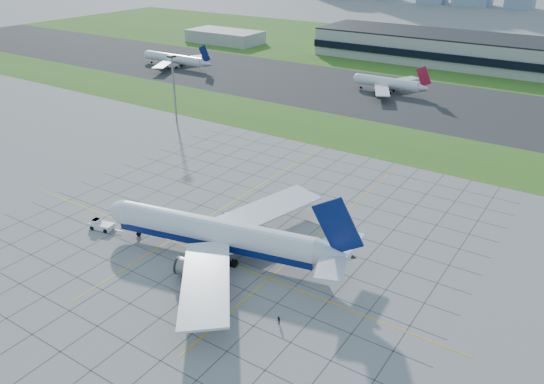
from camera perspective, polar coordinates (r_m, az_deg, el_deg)
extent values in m
plane|color=gray|center=(123.18, -6.82, -6.13)|extent=(1400.00, 1400.00, 0.00)
cube|color=#3A6B1E|center=(193.37, 10.55, 5.77)|extent=(700.00, 35.00, 0.04)
cube|color=#383838|center=(242.78, 15.90, 9.34)|extent=(700.00, 75.00, 0.04)
cube|color=#3A6B1E|center=(346.70, 22.00, 13.21)|extent=(700.00, 145.00, 0.04)
cube|color=#474744|center=(160.68, -17.76, 0.72)|extent=(0.18, 130.00, 0.02)
cube|color=#474744|center=(154.93, -15.86, 0.03)|extent=(0.18, 130.00, 0.02)
cube|color=#474744|center=(149.38, -13.82, -0.70)|extent=(0.18, 130.00, 0.02)
cube|color=#474744|center=(144.06, -11.62, -1.49)|extent=(0.18, 130.00, 0.02)
cube|color=#474744|center=(139.00, -9.26, -2.34)|extent=(0.18, 130.00, 0.02)
cube|color=#474744|center=(134.23, -6.72, -3.25)|extent=(0.18, 130.00, 0.02)
cube|color=#474744|center=(129.77, -3.99, -4.21)|extent=(0.18, 130.00, 0.02)
cube|color=#474744|center=(125.67, -1.08, -5.23)|extent=(0.18, 130.00, 0.02)
cube|color=#474744|center=(121.95, 2.04, -6.29)|extent=(0.18, 130.00, 0.02)
cube|color=#474744|center=(118.66, 5.36, -7.41)|extent=(0.18, 130.00, 0.02)
cube|color=#474744|center=(115.83, 8.86, -8.55)|extent=(0.18, 130.00, 0.02)
cube|color=#474744|center=(113.49, 12.55, -9.71)|extent=(0.18, 130.00, 0.02)
cube|color=#474744|center=(111.67, 16.41, -10.87)|extent=(0.18, 130.00, 0.02)
cube|color=#474744|center=(102.45, -21.82, -15.65)|extent=(110.00, 0.18, 0.02)
cube|color=#474744|center=(105.71, -18.28, -13.53)|extent=(110.00, 0.18, 0.02)
cube|color=#474744|center=(109.47, -15.03, -11.51)|extent=(110.00, 0.18, 0.02)
cube|color=#474744|center=(113.66, -12.05, -9.59)|extent=(110.00, 0.18, 0.02)
cube|color=#474744|center=(118.24, -9.32, -7.80)|extent=(110.00, 0.18, 0.02)
cube|color=#474744|center=(123.17, -6.82, -6.13)|extent=(110.00, 0.18, 0.02)
cube|color=#474744|center=(128.42, -4.53, -4.58)|extent=(110.00, 0.18, 0.02)
cube|color=#474744|center=(133.93, -2.44, -3.15)|extent=(110.00, 0.18, 0.02)
cube|color=#474744|center=(139.69, -0.52, -1.83)|extent=(110.00, 0.18, 0.02)
cube|color=#474744|center=(145.66, 1.24, -0.61)|extent=(110.00, 0.18, 0.02)
cube|color=#474744|center=(151.81, 2.86, 0.51)|extent=(110.00, 0.18, 0.02)
cube|color=#474744|center=(158.13, 4.35, 1.54)|extent=(110.00, 0.18, 0.02)
cube|color=#474744|center=(164.60, 5.73, 2.48)|extent=(110.00, 0.18, 0.02)
cube|color=#474744|center=(171.20, 7.01, 3.36)|extent=(110.00, 0.18, 0.02)
cube|color=yellow|center=(121.91, -7.42, -6.53)|extent=(120.00, 0.25, 0.03)
cube|color=yellow|center=(142.12, -4.77, -1.41)|extent=(0.25, 100.00, 0.03)
cube|color=yellow|center=(128.57, 5.15, -4.56)|extent=(0.25, 100.00, 0.03)
cube|color=#B7B7B2|center=(373.58, -5.08, 16.32)|extent=(50.00, 25.00, 8.00)
cylinder|color=gray|center=(206.80, -10.47, 10.72)|extent=(0.70, 0.70, 25.00)
cube|color=black|center=(203.97, -10.76, 14.16)|extent=(2.50, 2.50, 0.80)
cylinder|color=white|center=(118.54, -6.08, -4.25)|extent=(47.13, 15.71, 6.11)
cube|color=navy|center=(119.51, -6.04, -5.05)|extent=(47.04, 15.32, 1.63)
ellipsoid|color=white|center=(130.02, -15.31, -2.22)|extent=(10.84, 8.01, 6.11)
cube|color=black|center=(131.06, -16.13, -1.84)|extent=(2.87, 3.66, 0.61)
cone|color=white|center=(109.94, 6.62, -6.70)|extent=(9.18, 7.37, 5.81)
cube|color=navy|center=(106.35, 7.07, -3.65)|extent=(10.98, 2.81, 13.01)
cube|color=white|center=(129.68, -0.37, -1.81)|extent=(15.82, 29.91, 0.99)
cube|color=white|center=(104.55, -7.15, -9.51)|extent=(24.80, 28.14, 0.99)
cylinder|color=slate|center=(128.33, -3.84, -3.22)|extent=(7.28, 5.16, 3.87)
cylinder|color=slate|center=(112.26, -8.51, -8.12)|extent=(7.28, 5.16, 3.87)
cylinder|color=gray|center=(130.68, -14.19, -4.12)|extent=(0.44, 0.44, 2.65)
cylinder|color=black|center=(131.06, -14.15, -4.41)|extent=(1.20, 0.73, 1.12)
cylinder|color=black|center=(121.64, -3.12, -6.05)|extent=(1.55, 1.47, 1.32)
cylinder|color=black|center=(116.70, -4.45, -7.61)|extent=(1.55, 1.47, 1.32)
cube|color=white|center=(136.45, -17.82, -3.48)|extent=(6.32, 3.90, 1.37)
cube|color=white|center=(136.93, -18.39, -3.00)|extent=(2.17, 2.47, 1.08)
cube|color=black|center=(136.84, -18.40, -2.93)|extent=(1.94, 2.24, 0.69)
cube|color=gray|center=(134.15, -16.39, -3.95)|extent=(2.91, 0.78, 0.18)
cylinder|color=black|center=(138.61, -18.12, -3.22)|extent=(1.16, 0.70, 1.08)
cylinder|color=black|center=(136.95, -18.77, -3.69)|extent=(1.16, 0.70, 1.08)
cylinder|color=black|center=(136.32, -16.83, -3.53)|extent=(1.16, 0.70, 1.08)
cylinder|color=black|center=(134.63, -17.48, -4.02)|extent=(1.16, 0.70, 1.08)
imported|color=black|center=(139.65, -15.81, -2.52)|extent=(0.56, 0.70, 1.66)
imported|color=black|center=(100.52, 0.70, -13.67)|extent=(1.07, 1.04, 1.74)
cylinder|color=white|center=(304.15, -10.49, 13.93)|extent=(39.78, 4.80, 4.80)
cube|color=#081454|center=(288.56, -7.27, 14.54)|extent=(7.46, 0.40, 9.15)
cube|color=white|center=(310.34, -8.67, 14.15)|extent=(13.89, 20.66, 0.40)
cube|color=white|center=(294.73, -11.57, 13.31)|extent=(13.89, 20.66, 0.40)
cylinder|color=black|center=(304.29, -9.68, 13.23)|extent=(1.00, 1.00, 1.00)
cylinder|color=black|center=(301.17, -10.25, 13.06)|extent=(1.00, 1.00, 1.00)
cylinder|color=white|center=(253.11, 12.33, 11.42)|extent=(29.35, 4.80, 4.80)
cube|color=#A31231|center=(246.71, 16.00, 11.86)|extent=(7.46, 0.40, 9.15)
cube|color=white|center=(262.63, 13.66, 11.62)|extent=(13.89, 20.66, 0.40)
cube|color=white|center=(242.66, 11.76, 10.67)|extent=(13.89, 20.66, 0.40)
cylinder|color=black|center=(255.25, 12.95, 10.55)|extent=(1.00, 1.00, 1.00)
cylinder|color=black|center=(251.26, 12.57, 10.35)|extent=(1.00, 1.00, 1.00)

